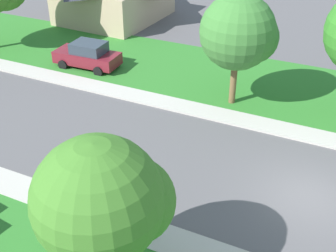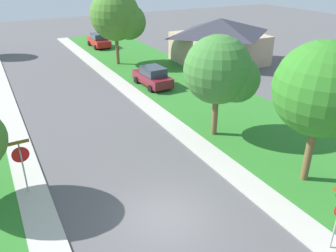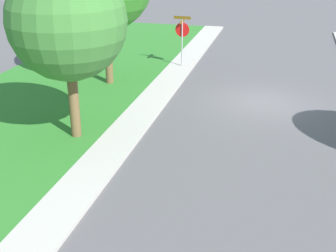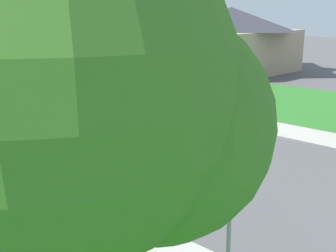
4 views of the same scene
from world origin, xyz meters
The scene contains 11 objects.
ground_plane centered at (0.00, 0.00, 0.00)m, with size 120.00×120.00×0.00m, color #565456.
sidewalk_east centered at (4.70, 12.00, 0.05)m, with size 1.40×56.00×0.10m, color #B7B2A8.
lawn_east centered at (9.40, 12.00, 0.04)m, with size 8.00×56.00×0.08m, color #2D7528.
sidewalk_west centered at (-4.70, 12.00, 0.05)m, with size 1.40×56.00×0.10m, color #B7B2A8.
stop_sign_far_corner centered at (-4.86, 4.59, 1.89)m, with size 0.92×0.92×2.77m.
car_maroon_near_corner centered at (6.98, 15.55, 0.87)m, with size 2.17×4.37×1.76m.
car_red_far_down_street centered at (7.62, 32.27, 0.87)m, with size 2.05×4.31×1.76m.
tree_corner_large centered at (6.52, 5.26, 4.06)m, with size 4.30×4.00×6.20m.
tree_across_left centered at (7.13, 23.45, 4.83)m, with size 5.34×4.96×7.47m.
tree_across_right centered at (7.63, -0.95, 4.63)m, with size 4.62×4.30×6.92m.
house_right_setback centered at (16.62, 19.34, 2.38)m, with size 9.35×8.21×4.60m.
Camera 2 is at (-5.35, -10.25, 9.85)m, focal length 36.90 mm.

